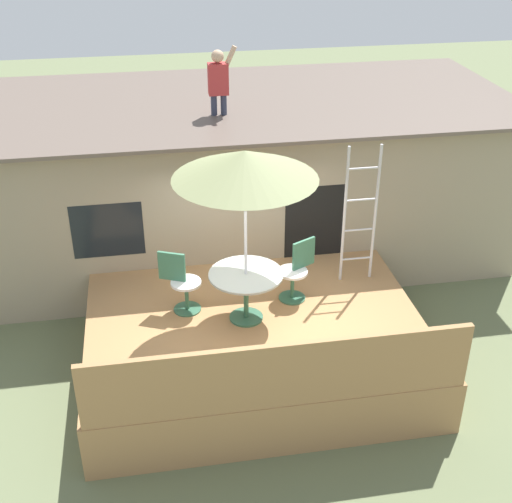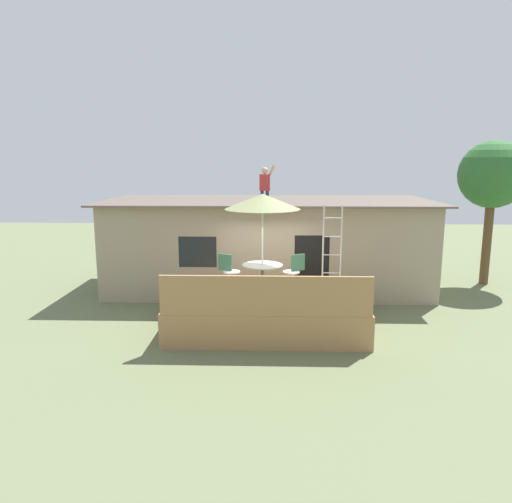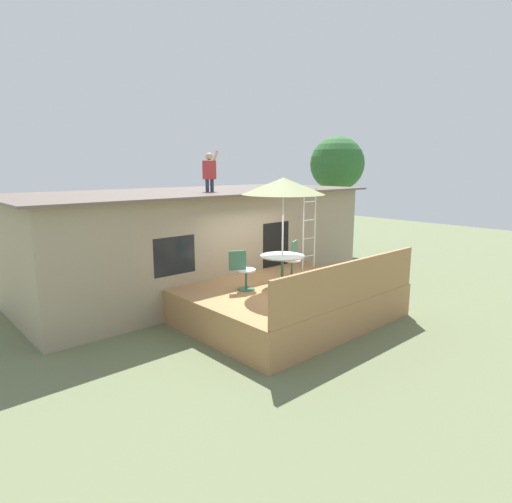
% 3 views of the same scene
% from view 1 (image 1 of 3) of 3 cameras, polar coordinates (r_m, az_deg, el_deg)
% --- Properties ---
extents(ground_plane, '(40.00, 40.00, 0.00)m').
position_cam_1_polar(ground_plane, '(10.30, -0.19, -9.12)').
color(ground_plane, '#66704C').
extents(house, '(10.50, 4.50, 2.90)m').
position_cam_1_polar(house, '(12.64, -2.95, 6.22)').
color(house, gray).
rests_on(house, ground).
extents(deck, '(4.75, 3.88, 0.80)m').
position_cam_1_polar(deck, '(10.05, -0.20, -7.33)').
color(deck, '#A87A4C').
rests_on(deck, ground).
extents(deck_railing, '(4.65, 0.08, 0.90)m').
position_cam_1_polar(deck_railing, '(8.06, 2.07, -10.35)').
color(deck_railing, '#A87A4C').
rests_on(deck_railing, deck).
extents(patio_table, '(1.04, 1.04, 0.74)m').
position_cam_1_polar(patio_table, '(9.46, -0.85, -2.68)').
color(patio_table, '#33664C').
rests_on(patio_table, deck).
extents(patio_umbrella, '(1.90, 1.90, 2.54)m').
position_cam_1_polar(patio_umbrella, '(8.67, -0.93, 7.26)').
color(patio_umbrella, silver).
rests_on(patio_umbrella, deck).
extents(step_ladder, '(0.52, 0.04, 2.20)m').
position_cam_1_polar(step_ladder, '(10.30, 8.70, 3.04)').
color(step_ladder, silver).
rests_on(step_ladder, deck).
extents(person_figure, '(0.47, 0.20, 1.11)m').
position_cam_1_polar(person_figure, '(11.23, -3.14, 14.33)').
color(person_figure, '#33384C').
rests_on(person_figure, house).
extents(patio_chair_left, '(0.59, 0.44, 0.92)m').
position_cam_1_polar(patio_chair_left, '(9.79, -6.29, -2.58)').
color(patio_chair_left, '#33664C').
rests_on(patio_chair_left, deck).
extents(patio_chair_right, '(0.58, 0.44, 0.92)m').
position_cam_1_polar(patio_chair_right, '(10.03, 3.42, -1.60)').
color(patio_chair_right, '#33664C').
rests_on(patio_chair_right, deck).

